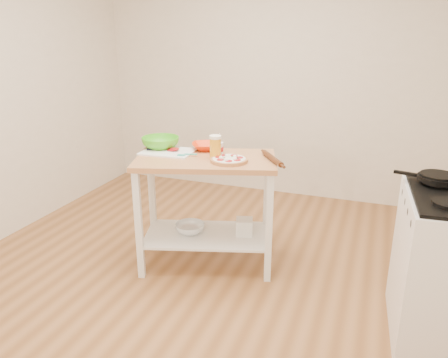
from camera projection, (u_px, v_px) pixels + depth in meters
room_shell at (190, 108)px, 2.78m from camera, size 4.04×4.54×2.74m
prep_island at (206, 189)px, 3.40m from camera, size 1.18×0.86×0.90m
skillet at (437, 178)px, 2.63m from camera, size 0.37×0.24×0.03m
pizza at (229, 160)px, 3.21m from camera, size 0.28×0.28×0.04m
cutting_board at (168, 151)px, 3.46m from camera, size 0.42×0.32×0.04m
spatula at (186, 155)px, 3.34m from camera, size 0.14×0.09×0.01m
knife at (159, 149)px, 3.50m from camera, size 0.22×0.19×0.01m
orange_bowl at (206, 146)px, 3.53m from camera, size 0.31×0.31×0.06m
green_bowl at (161, 143)px, 3.56m from camera, size 0.43×0.43×0.09m
beer_pint at (215, 147)px, 3.26m from camera, size 0.09×0.09×0.18m
yogurt_tub at (218, 149)px, 3.38m from camera, size 0.08×0.08×0.18m
rolling_pin at (273, 159)px, 3.22m from camera, size 0.23×0.31×0.04m
shelf_glass_bowl at (190, 228)px, 3.54m from camera, size 0.28×0.28×0.08m
shelf_bin at (244, 227)px, 3.50m from camera, size 0.16×0.16×0.13m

